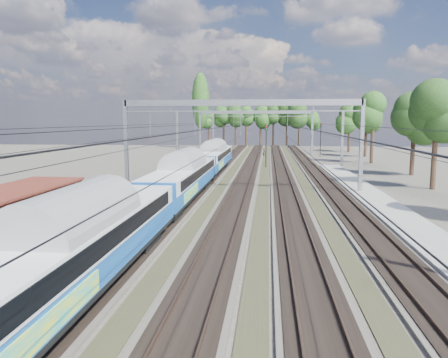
# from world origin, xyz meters

# --- Properties ---
(ground) EXTENTS (220.00, 220.00, 0.00)m
(ground) POSITION_xyz_m (0.00, 0.00, 0.00)
(ground) COLOR #47423A
(ground) RESTS_ON ground
(track_bed) EXTENTS (21.00, 130.00, 0.34)m
(track_bed) POSITION_xyz_m (-0.00, 45.00, 0.10)
(track_bed) COLOR #47423A
(track_bed) RESTS_ON ground
(platform) EXTENTS (3.00, 70.00, 0.30)m
(platform) POSITION_xyz_m (12.00, 20.00, 0.15)
(platform) COLOR gray
(platform) RESTS_ON ground
(catenary) EXTENTS (25.65, 130.00, 9.00)m
(catenary) POSITION_xyz_m (0.33, 52.69, 6.40)
(catenary) COLOR slate
(catenary) RESTS_ON ground
(tree_belt) EXTENTS (39.75, 99.40, 11.35)m
(tree_belt) POSITION_xyz_m (7.77, 92.45, 8.04)
(tree_belt) COLOR black
(tree_belt) RESTS_ON ground
(poplar) EXTENTS (4.40, 4.40, 19.04)m
(poplar) POSITION_xyz_m (-14.50, 98.00, 11.89)
(poplar) COLOR black
(poplar) RESTS_ON ground
(emu_train) EXTENTS (3.01, 63.74, 4.41)m
(emu_train) POSITION_xyz_m (-4.50, 23.66, 2.59)
(emu_train) COLOR black
(emu_train) RESTS_ON ground
(worker) EXTENTS (0.59, 0.69, 1.62)m
(worker) POSITION_xyz_m (1.87, 73.36, 0.81)
(worker) COLOR black
(worker) RESTS_ON ground
(signal_near) EXTENTS (0.42, 0.38, 6.30)m
(signal_near) POSITION_xyz_m (2.36, 52.76, 3.98)
(signal_near) COLOR black
(signal_near) RESTS_ON ground
(signal_far) EXTENTS (0.46, 0.42, 6.52)m
(signal_far) POSITION_xyz_m (12.67, 72.86, 4.12)
(signal_far) COLOR black
(signal_far) RESTS_ON ground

